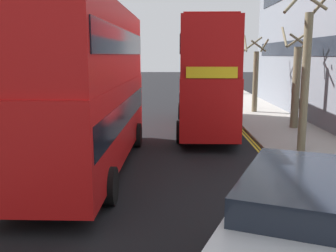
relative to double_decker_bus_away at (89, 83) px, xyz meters
The scene contains 12 objects.
sidewalk_right 9.86m from the double_decker_bus_away, 22.28° to the left, with size 4.00×80.00×0.14m, color #9E9991.
sidewalk_left 6.32m from the double_decker_bus_away, 140.34° to the left, with size 4.00×80.00×0.14m, color #9E9991.
kerb_line_outer 7.43m from the double_decker_bus_away, 13.33° to the left, with size 0.10×56.00×0.01m, color yellow.
kerb_line_inner 7.29m from the double_decker_bus_away, 13.65° to the left, with size 0.10×56.00×0.01m, color yellow.
double_decker_bus_away is the anchor object (origin of this frame).
double_decker_bus_oncoming 8.65m from the double_decker_bus_away, 58.50° to the left, with size 3.01×10.87×5.64m.
taxi_minivan 9.18m from the double_decker_bus_away, 57.73° to the right, with size 3.51×5.16×2.12m.
pedestrian_far 13.16m from the double_decker_bus_away, 41.09° to the left, with size 0.34×0.22×1.62m.
street_tree_near 8.31m from the double_decker_bus_away, 14.75° to the left, with size 1.70×2.00×6.44m.
street_tree_mid 27.85m from the double_decker_bus_away, 74.73° to the left, with size 2.06×1.87×5.81m.
street_tree_far 15.65m from the double_decker_bus_away, 57.42° to the left, with size 1.56×1.61×5.13m.
street_tree_distant 11.82m from the double_decker_bus_away, 37.91° to the left, with size 1.42×1.50×5.29m.
Camera 1 is at (0.62, -0.90, 3.98)m, focal length 41.79 mm.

